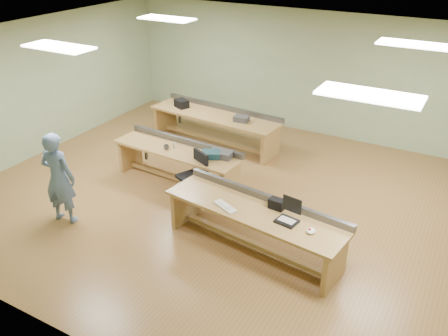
{
  "coord_description": "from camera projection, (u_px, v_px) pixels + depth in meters",
  "views": [
    {
      "loc": [
        3.6,
        -6.91,
        4.72
      ],
      "look_at": [
        0.06,
        -0.6,
        1.01
      ],
      "focal_mm": 38.0,
      "sensor_mm": 36.0,
      "label": 1
    }
  ],
  "objects": [
    {
      "name": "laptop_base",
      "position": [
        287.0,
        221.0,
        7.1
      ],
      "size": [
        0.35,
        0.31,
        0.03
      ],
      "primitive_type": "cube",
      "rotation": [
        0.0,
        0.0,
        -0.16
      ],
      "color": "black",
      "rests_on": "workbench_front"
    },
    {
      "name": "laptop_screen",
      "position": [
        292.0,
        205.0,
        7.08
      ],
      "size": [
        0.32,
        0.07,
        0.25
      ],
      "primitive_type": "cube",
      "rotation": [
        0.0,
        0.0,
        -0.16
      ],
      "color": "black",
      "rests_on": "laptop_base"
    },
    {
      "name": "wall_back",
      "position": [
        314.0,
        74.0,
        11.51
      ],
      "size": [
        10.0,
        0.04,
        3.0
      ],
      "primitive_type": "cube",
      "color": "#95AC82",
      "rests_on": "floor"
    },
    {
      "name": "keyboard",
      "position": [
        225.0,
        206.0,
        7.48
      ],
      "size": [
        0.47,
        0.32,
        0.03
      ],
      "primitive_type": "cube",
      "rotation": [
        0.0,
        0.0,
        -0.43
      ],
      "color": "beige",
      "rests_on": "workbench_front"
    },
    {
      "name": "camera_bag",
      "position": [
        277.0,
        204.0,
        7.42
      ],
      "size": [
        0.25,
        0.17,
        0.17
      ],
      "primitive_type": "cube",
      "rotation": [
        0.0,
        0.0,
        -0.07
      ],
      "color": "black",
      "rests_on": "workbench_front"
    },
    {
      "name": "tray_back",
      "position": [
        241.0,
        119.0,
        10.74
      ],
      "size": [
        0.34,
        0.26,
        0.13
      ],
      "primitive_type": "cube",
      "rotation": [
        0.0,
        0.0,
        0.08
      ],
      "color": "#353537",
      "rests_on": "workbench_back"
    },
    {
      "name": "parts_bin_teal",
      "position": [
        211.0,
        154.0,
        9.07
      ],
      "size": [
        0.43,
        0.39,
        0.12
      ],
      "primitive_type": "cube",
      "rotation": [
        0.0,
        0.0,
        0.43
      ],
      "color": "#12333D",
      "rests_on": "workbench_mid"
    },
    {
      "name": "drinks_can",
      "position": [
        174.0,
        145.0,
        9.49
      ],
      "size": [
        0.06,
        0.06,
        0.11
      ],
      "primitive_type": "cylinder",
      "rotation": [
        0.0,
        0.0,
        -0.1
      ],
      "color": "silver",
      "rests_on": "workbench_mid"
    },
    {
      "name": "person",
      "position": [
        59.0,
        178.0,
        8.15
      ],
      "size": [
        0.68,
        0.51,
        1.69
      ],
      "primitive_type": "imported",
      "rotation": [
        0.0,
        0.0,
        3.32
      ],
      "color": "slate",
      "rests_on": "floor"
    },
    {
      "name": "wall_front",
      "position": [
        71.0,
        248.0,
        5.29
      ],
      "size": [
        10.0,
        0.04,
        3.0
      ],
      "primitive_type": "cube",
      "color": "#95AC82",
      "rests_on": "floor"
    },
    {
      "name": "workbench_back",
      "position": [
        215.0,
        121.0,
        11.28
      ],
      "size": [
        3.32,
        1.13,
        0.86
      ],
      "rotation": [
        0.0,
        0.0,
        -0.08
      ],
      "color": "#A98347",
      "rests_on": "floor"
    },
    {
      "name": "fluor_panels",
      "position": [
        239.0,
        46.0,
        7.73
      ],
      "size": [
        6.2,
        3.5,
        0.03
      ],
      "color": "white",
      "rests_on": "ceiling"
    },
    {
      "name": "parts_bin_grey",
      "position": [
        221.0,
        154.0,
        9.09
      ],
      "size": [
        0.47,
        0.32,
        0.12
      ],
      "primitive_type": "cube",
      "rotation": [
        0.0,
        0.0,
        0.09
      ],
      "color": "#353537",
      "rests_on": "workbench_mid"
    },
    {
      "name": "ceiling",
      "position": [
        239.0,
        44.0,
        7.72
      ],
      "size": [
        10.0,
        10.0,
        0.0
      ],
      "primitive_type": "plane",
      "color": "silver",
      "rests_on": "wall_back"
    },
    {
      "name": "storage_box_back",
      "position": [
        182.0,
        104.0,
        11.56
      ],
      "size": [
        0.41,
        0.36,
        0.19
      ],
      "primitive_type": "cube",
      "rotation": [
        0.0,
        0.0,
        -0.42
      ],
      "color": "black",
      "rests_on": "workbench_back"
    },
    {
      "name": "mug",
      "position": [
        166.0,
        147.0,
        9.42
      ],
      "size": [
        0.11,
        0.11,
        0.09
      ],
      "primitive_type": "imported",
      "rotation": [
        0.0,
        0.0,
        -0.05
      ],
      "color": "#353537",
      "rests_on": "workbench_mid"
    },
    {
      "name": "workbench_mid",
      "position": [
        178.0,
        157.0,
        9.54
      ],
      "size": [
        2.78,
        0.89,
        0.86
      ],
      "rotation": [
        0.0,
        0.0,
        -0.06
      ],
      "color": "#A98347",
      "rests_on": "floor"
    },
    {
      "name": "workbench_front",
      "position": [
        255.0,
        219.0,
        7.53
      ],
      "size": [
        3.12,
        1.2,
        0.86
      ],
      "rotation": [
        0.0,
        0.0,
        -0.13
      ],
      "color": "#A98347",
      "rests_on": "floor"
    },
    {
      "name": "task_chair",
      "position": [
        194.0,
        183.0,
        9.0
      ],
      "size": [
        0.69,
        0.69,
        0.97
      ],
      "rotation": [
        0.0,
        0.0,
        -0.44
      ],
      "color": "black",
      "rests_on": "floor"
    },
    {
      "name": "trackball_mouse",
      "position": [
        311.0,
        231.0,
        6.85
      ],
      "size": [
        0.17,
        0.19,
        0.07
      ],
      "primitive_type": "ellipsoid",
      "rotation": [
        0.0,
        0.0,
        -0.27
      ],
      "color": "white",
      "rests_on": "workbench_front"
    },
    {
      "name": "wall_left",
      "position": [
        40.0,
        87.0,
        10.58
      ],
      "size": [
        0.04,
        8.0,
        3.0
      ],
      "primitive_type": "cube",
      "color": "#95AC82",
      "rests_on": "floor"
    },
    {
      "name": "floor",
      "position": [
        236.0,
        201.0,
        9.08
      ],
      "size": [
        10.0,
        10.0,
        0.0
      ],
      "primitive_type": "plane",
      "color": "brown",
      "rests_on": "ground"
    }
  ]
}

